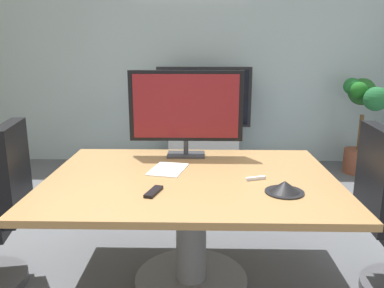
{
  "coord_description": "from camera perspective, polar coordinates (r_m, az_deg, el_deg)",
  "views": [
    {
      "loc": [
        0.18,
        -2.42,
        1.54
      ],
      "look_at": [
        0.12,
        0.15,
        0.9
      ],
      "focal_mm": 36.12,
      "sensor_mm": 36.0,
      "label": 1
    }
  ],
  "objects": [
    {
      "name": "conference_phone",
      "position": [
        2.24,
        13.53,
        -6.27
      ],
      "size": [
        0.22,
        0.22,
        0.07
      ],
      "color": "black",
      "rests_on": "conference_table"
    },
    {
      "name": "potted_plant",
      "position": [
        5.2,
        23.94,
        4.08
      ],
      "size": [
        0.48,
        0.66,
        1.19
      ],
      "color": "brown",
      "rests_on": "ground"
    },
    {
      "name": "remote_control",
      "position": [
        2.19,
        -5.69,
        -7.02
      ],
      "size": [
        0.1,
        0.18,
        0.02
      ],
      "primitive_type": "cube",
      "rotation": [
        0.0,
        0.0,
        -0.28
      ],
      "color": "black",
      "rests_on": "conference_table"
    },
    {
      "name": "paper_notepad",
      "position": [
        2.58,
        -3.56,
        -3.76
      ],
      "size": [
        0.27,
        0.34,
        0.01
      ],
      "primitive_type": "cube",
      "rotation": [
        0.0,
        0.0,
        -0.23
      ],
      "color": "white",
      "rests_on": "conference_table"
    },
    {
      "name": "tv_monitor",
      "position": [
        2.85,
        -0.9,
        5.27
      ],
      "size": [
        0.84,
        0.18,
        0.64
      ],
      "color": "#333338",
      "rests_on": "conference_table"
    },
    {
      "name": "conference_table",
      "position": [
        2.52,
        -0.13,
        -8.73
      ],
      "size": [
        1.81,
        1.33,
        0.75
      ],
      "color": "olive",
      "rests_on": "ground"
    },
    {
      "name": "wall_back_glass_partition",
      "position": [
        5.28,
        -0.66,
        12.1
      ],
      "size": [
        5.57,
        0.1,
        2.73
      ],
      "primitive_type": "cube",
      "color": "#9EB2B7",
      "rests_on": "ground"
    },
    {
      "name": "whiteboard_marker",
      "position": [
        2.42,
        9.39,
        -5.01
      ],
      "size": [
        0.13,
        0.06,
        0.02
      ],
      "primitive_type": "cube",
      "rotation": [
        0.0,
        0.0,
        0.33
      ],
      "color": "silver",
      "rests_on": "conference_table"
    },
    {
      "name": "ground_plane",
      "position": [
        2.87,
        -2.58,
        -18.44
      ],
      "size": [
        6.72,
        6.72,
        0.0
      ],
      "primitive_type": "plane",
      "color": "#515459"
    },
    {
      "name": "wall_display_unit",
      "position": [
        5.04,
        1.73,
        1.43
      ],
      "size": [
        1.2,
        0.36,
        1.31
      ],
      "color": "#B7BABC",
      "rests_on": "ground"
    }
  ]
}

